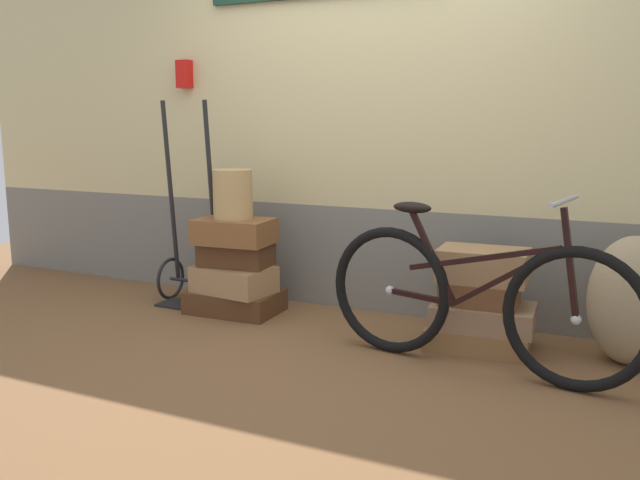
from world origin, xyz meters
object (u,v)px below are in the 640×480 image
object	(u,v)px
suitcase_6	(480,293)
suitcase_2	(236,254)
wicker_basket	(233,194)
suitcase_3	(234,231)
suitcase_0	(235,301)
suitcase_5	(483,316)
luggage_trolley	(192,259)
suitcase_4	(478,337)
suitcase_7	(483,265)
burlap_sack	(632,301)
suitcase_1	(234,279)
bicycle	(475,300)

from	to	relation	value
suitcase_6	suitcase_2	bearing A→B (deg)	177.02
suitcase_2	wicker_basket	bearing A→B (deg)	-126.08
wicker_basket	suitcase_3	bearing A→B (deg)	-47.21
suitcase_0	wicker_basket	distance (m)	0.73
suitcase_5	luggage_trolley	size ratio (longest dim) A/B	0.40
suitcase_4	suitcase_7	distance (m)	0.42
suitcase_7	suitcase_6	bearing A→B (deg)	-102.45
burlap_sack	suitcase_7	bearing A→B (deg)	-175.55
luggage_trolley	wicker_basket	bearing A→B (deg)	-10.33
suitcase_2	suitcase_6	size ratio (longest dim) A/B	1.09
burlap_sack	luggage_trolley	bearing A→B (deg)	179.94
suitcase_1	suitcase_4	distance (m)	1.65
suitcase_1	luggage_trolley	distance (m)	0.44
suitcase_3	bicycle	bearing A→B (deg)	-16.09
suitcase_1	suitcase_2	bearing A→B (deg)	99.05
suitcase_6	bicycle	size ratio (longest dim) A/B	0.25
bicycle	luggage_trolley	bearing A→B (deg)	168.12
suitcase_3	luggage_trolley	bearing A→B (deg)	163.32
suitcase_4	burlap_sack	world-z (taller)	burlap_sack
suitcase_1	suitcase_5	world-z (taller)	suitcase_1
suitcase_0	burlap_sack	world-z (taller)	burlap_sack
suitcase_1	bicycle	xyz separation A→B (m)	(1.69, -0.35, 0.14)
luggage_trolley	burlap_sack	bearing A→B (deg)	-0.06
suitcase_4	bicycle	xyz separation A→B (m)	(0.05, -0.36, 0.31)
suitcase_3	suitcase_7	world-z (taller)	suitcase_3
suitcase_6	suitcase_7	bearing A→B (deg)	78.75
suitcase_6	wicker_basket	distance (m)	1.72
suitcase_1	suitcase_7	world-z (taller)	suitcase_7
suitcase_1	luggage_trolley	size ratio (longest dim) A/B	0.36
suitcase_5	suitcase_4	bearing A→B (deg)	152.58
suitcase_4	suitcase_7	size ratio (longest dim) A/B	1.16
suitcase_6	luggage_trolley	distance (m)	2.06
suitcase_1	suitcase_7	size ratio (longest dim) A/B	1.04
suitcase_2	suitcase_6	world-z (taller)	suitcase_2
suitcase_2	wicker_basket	xyz separation A→B (m)	(-0.01, -0.01, 0.41)
suitcase_3	luggage_trolley	xyz separation A→B (m)	(-0.42, 0.09, -0.24)
suitcase_5	wicker_basket	world-z (taller)	wicker_basket
burlap_sack	wicker_basket	bearing A→B (deg)	-178.33
suitcase_4	suitcase_5	xyz separation A→B (m)	(0.03, -0.01, 0.13)
suitcase_2	suitcase_7	distance (m)	1.65
suitcase_3	burlap_sack	distance (m)	2.42
suitcase_6	suitcase_4	bearing A→B (deg)	95.08
suitcase_4	luggage_trolley	distance (m)	2.07
suitcase_1	suitcase_6	distance (m)	1.64
suitcase_4	wicker_basket	xyz separation A→B (m)	(-1.65, 0.00, 0.75)
suitcase_6	burlap_sack	world-z (taller)	burlap_sack
suitcase_5	burlap_sack	xyz separation A→B (m)	(0.76, 0.09, 0.16)
suitcase_0	suitcase_3	size ratio (longest dim) A/B	1.22
suitcase_0	suitcase_6	world-z (taller)	suitcase_6
suitcase_1	suitcase_4	xyz separation A→B (m)	(1.64, 0.02, -0.17)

